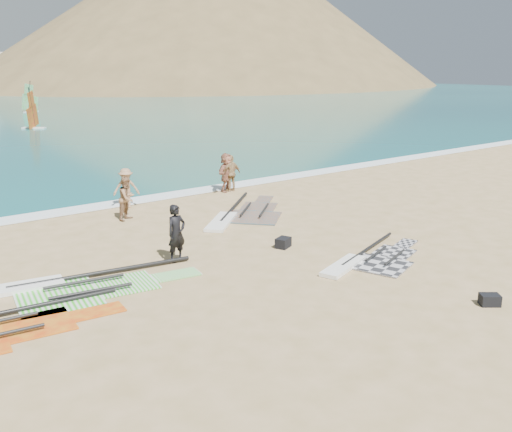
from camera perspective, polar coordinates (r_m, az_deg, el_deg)
ground at (r=16.42m, az=7.58°, el=-6.43°), size 300.00×300.00×0.00m
surf_line at (r=26.12m, az=-12.00°, el=1.43°), size 300.00×1.20×0.04m
headland_main at (r=170.38m, az=-3.79°, el=12.88°), size 143.00×143.00×45.00m
headland_minor at (r=199.72m, az=3.07°, el=13.19°), size 70.00×70.00×28.00m
rig_grey at (r=18.13m, az=11.22°, el=-4.35°), size 5.07×2.89×0.20m
rig_green at (r=16.53m, az=-18.55°, el=-6.78°), size 6.51×3.07×0.21m
rig_orange at (r=23.12m, az=-1.50°, el=0.15°), size 5.71×4.91×0.20m
gear_bag_near at (r=19.12m, az=2.74°, el=-2.68°), size 0.63×0.56×0.33m
gear_bag_far at (r=15.82m, az=22.34°, el=-7.76°), size 0.59×0.57×0.29m
person_wetsuit at (r=17.74m, az=-7.95°, el=-1.72°), size 0.72×0.53×1.81m
beachgoer_left at (r=22.93m, az=-12.76°, el=1.74°), size 1.05×0.99×1.72m
beachgoer_mid at (r=24.91m, az=-12.85°, el=2.74°), size 1.26×1.01×1.70m
beachgoer_back at (r=27.49m, az=-2.49°, el=4.30°), size 1.06×0.49×1.77m
beachgoer_right at (r=27.46m, az=-2.98°, el=4.39°), size 1.80×1.23×1.87m
windsurfer_centre at (r=58.76m, az=-21.43°, el=9.26°), size 2.07×2.09×3.94m
windsurfer_right at (r=79.70m, az=-21.66°, el=10.47°), size 2.16×2.23×3.99m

